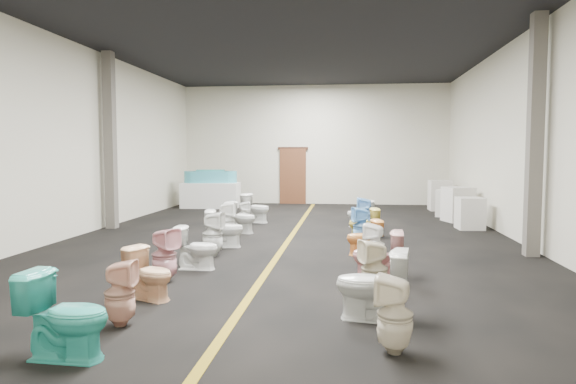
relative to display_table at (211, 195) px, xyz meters
name	(u,v)px	position (x,y,z in m)	size (l,w,h in m)	color
floor	(290,238)	(3.55, -6.20, -0.44)	(16.00, 16.00, 0.00)	black
ceiling	(290,38)	(3.55, -6.20, 4.06)	(16.00, 16.00, 0.00)	black
wall_back	(314,145)	(3.55, 1.80, 1.81)	(10.00, 10.00, 0.00)	beige
wall_front	(163,109)	(3.55, -14.20, 1.81)	(10.00, 10.00, 0.00)	beige
wall_left	(81,140)	(-1.45, -6.20, 1.81)	(16.00, 16.00, 0.00)	beige
wall_right	(522,138)	(8.55, -6.20, 1.81)	(16.00, 16.00, 0.00)	beige
aisle_stripe	(290,238)	(3.55, -6.20, -0.44)	(0.12, 15.60, 0.01)	olive
back_door	(293,176)	(2.75, 1.74, 0.61)	(1.00, 0.10, 2.10)	#562D19
door_frame	(293,148)	(2.75, 1.75, 1.68)	(1.15, 0.08, 0.10)	#331C11
column_left	(110,141)	(-1.20, -5.20, 1.81)	(0.25, 0.25, 4.50)	#59544C
column_right	(535,136)	(8.30, -7.70, 1.81)	(0.25, 0.25, 4.50)	#59544C
display_table	(211,195)	(0.00, 0.00, 0.00)	(2.00, 1.00, 0.89)	white
bathtub	(211,178)	(0.00, 0.00, 0.63)	(1.83, 0.92, 0.55)	teal
appliance_crate_a	(470,213)	(7.95, -4.28, -0.04)	(0.63, 0.63, 0.81)	beige
appliance_crate_b	(458,204)	(7.95, -2.84, 0.05)	(0.71, 0.71, 0.98)	beige
appliance_crate_c	(450,203)	(7.95, -1.67, -0.03)	(0.73, 0.73, 0.82)	silver
appliance_crate_d	(440,195)	(7.95, 0.04, 0.06)	(0.71, 0.71, 1.02)	silver
toilet_left_0	(66,316)	(2.24, -13.31, -0.03)	(0.47, 0.82, 0.84)	teal
toilet_left_1	(120,293)	(2.34, -12.37, -0.07)	(0.34, 0.34, 0.75)	#D9A088
toilet_left_2	(150,274)	(2.27, -11.31, -0.10)	(0.39, 0.68, 0.70)	#F4BA8B
toilet_left_3	(164,255)	(2.13, -10.41, -0.03)	(0.37, 0.38, 0.82)	pink
toilet_left_4	(197,248)	(2.36, -9.51, -0.08)	(0.40, 0.71, 0.72)	white
toilet_left_5	(213,234)	(2.34, -8.44, -0.02)	(0.38, 0.39, 0.84)	silver
toilet_left_6	(225,228)	(2.34, -7.49, -0.06)	(0.43, 0.76, 0.78)	white
toilet_left_7	(226,221)	(2.16, -6.63, -0.02)	(0.38, 0.39, 0.85)	white
toilet_left_8	(241,217)	(2.28, -5.60, -0.07)	(0.42, 0.74, 0.76)	silver
toilet_left_9	(244,214)	(2.16, -4.69, -0.10)	(0.31, 0.32, 0.69)	white
toilet_left_10	(256,208)	(2.31, -3.70, -0.04)	(0.45, 0.79, 0.80)	white
toilet_right_0	(395,315)	(5.32, -12.81, -0.06)	(0.35, 0.35, 0.77)	beige
toilet_right_1	(371,285)	(5.14, -11.83, -0.02)	(0.47, 0.82, 0.84)	silver
toilet_right_2	(374,269)	(5.21, -10.94, -0.05)	(0.36, 0.37, 0.79)	beige
toilet_right_3	(378,255)	(5.31, -9.93, -0.06)	(0.43, 0.75, 0.77)	#D69292
toilet_right_4	(375,245)	(5.33, -8.92, -0.08)	(0.33, 0.34, 0.74)	white
toilet_right_5	(364,237)	(5.17, -7.98, -0.11)	(0.38, 0.66, 0.68)	#F39642
toilet_right_6	(361,226)	(5.14, -6.98, -0.04)	(0.37, 0.37, 0.81)	#77BCF2
toilet_right_7	(364,223)	(5.21, -6.03, -0.10)	(0.39, 0.68, 0.69)	#E7CF54
toilet_right_8	(365,215)	(5.28, -5.05, -0.02)	(0.38, 0.39, 0.85)	#7CBBF4
toilet_right_9	(360,213)	(5.17, -4.17, -0.09)	(0.39, 0.68, 0.70)	silver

